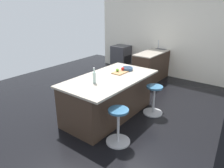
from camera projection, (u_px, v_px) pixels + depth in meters
The scene contains 12 objects.
ground_plane at pixel (112, 107), 5.10m from camera, with size 8.15×8.15×0.00m, color black.
interior_partition_left at pixel (169, 35), 6.93m from camera, with size 0.12×5.45×2.75m.
sink_cabinet at pixel (157, 63), 7.10m from camera, with size 2.31×0.60×1.21m.
oven_range at pixel (121, 57), 7.96m from camera, with size 0.60×0.61×0.90m.
kitchen_island at pixel (108, 96), 4.58m from camera, with size 2.15×1.16×0.91m.
stool_by_window at pixel (154, 101), 4.70m from camera, with size 0.44×0.44×0.67m.
stool_middle at pixel (118, 127), 3.69m from camera, with size 0.44×0.44×0.67m.
cutting_board at pixel (120, 72), 4.69m from camera, with size 0.36×0.24×0.02m, color olive.
apple_red at pixel (123, 69), 4.79m from camera, with size 0.08×0.08×0.08m, color red.
apple_green at pixel (117, 70), 4.69m from camera, with size 0.07×0.07×0.07m, color #609E2D.
water_bottle at pixel (94, 77), 4.03m from camera, with size 0.06×0.06×0.31m.
fruit_bowl at pixel (127, 69), 4.86m from camera, with size 0.26×0.26×0.07m.
Camera 1 is at (3.62, 2.77, 2.35)m, focal length 33.53 mm.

